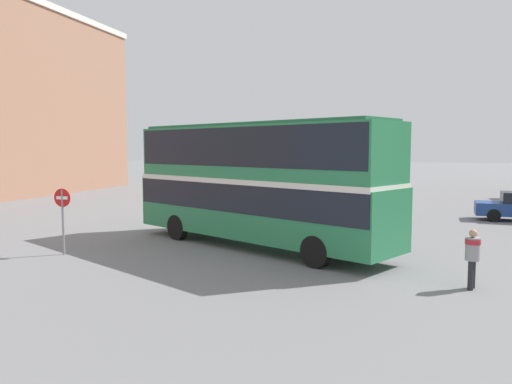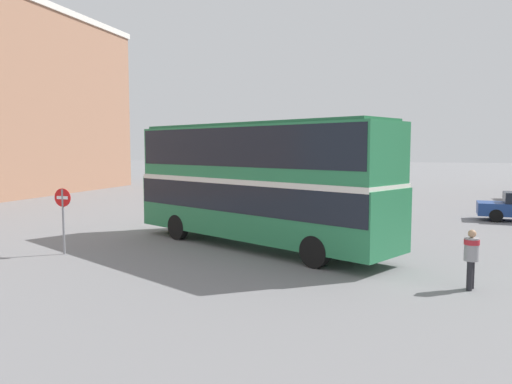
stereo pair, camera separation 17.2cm
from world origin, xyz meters
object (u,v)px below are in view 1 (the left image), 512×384
Objects in this scene: double_decker_bus at (256,177)px; no_entry_sign at (63,210)px; parked_car_kerb_near at (362,195)px; pedestrian_foreground at (472,253)px.

double_decker_bus reaches higher than no_entry_sign.
parked_car_kerb_near is at bearing 61.11° from no_entry_sign.
double_decker_bus is 6.95× the size of pedestrian_foreground.
no_entry_sign is (-6.21, -3.16, -1.09)m from double_decker_bus.
no_entry_sign reaches higher than parked_car_kerb_near.
double_decker_bus reaches higher than pedestrian_foreground.
parked_car_kerb_near is (-4.07, 17.55, -0.17)m from pedestrian_foreground.
parked_car_kerb_near reaches higher than pedestrian_foreground.
pedestrian_foreground is 18.01m from parked_car_kerb_near.
parked_car_kerb_near is at bearing -57.89° from pedestrian_foreground.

